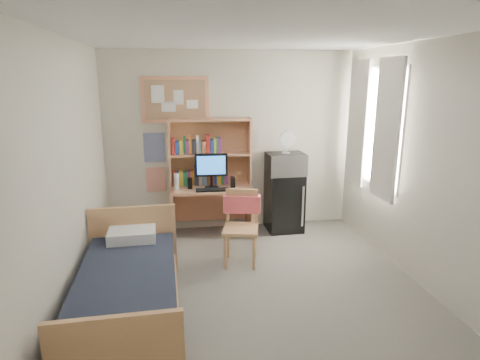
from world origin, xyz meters
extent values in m
cube|color=slate|center=(0.00, 0.00, -0.01)|extent=(3.60, 4.20, 0.02)
cube|color=white|center=(0.00, 0.00, 2.60)|extent=(3.60, 4.20, 0.02)
cube|color=beige|center=(0.00, 2.10, 1.30)|extent=(3.60, 0.04, 2.60)
cube|color=beige|center=(0.00, -2.10, 1.30)|extent=(3.60, 0.04, 2.60)
cube|color=beige|center=(-1.80, 0.00, 1.30)|extent=(0.04, 4.20, 2.60)
cube|color=beige|center=(1.80, 0.00, 1.30)|extent=(0.04, 4.20, 2.60)
cube|color=white|center=(1.75, 1.20, 1.60)|extent=(0.10, 1.40, 1.70)
cube|color=silver|center=(1.72, 0.80, 1.60)|extent=(0.04, 0.55, 1.70)
cube|color=silver|center=(1.72, 1.60, 1.60)|extent=(0.04, 0.55, 1.70)
cube|color=#A07754|center=(-0.78, 2.08, 1.92)|extent=(0.94, 0.03, 0.64)
cube|color=navy|center=(-1.10, 2.09, 1.25)|extent=(0.30, 0.01, 0.42)
cube|color=red|center=(-1.10, 2.09, 0.78)|extent=(0.28, 0.01, 0.36)
cube|color=tan|center=(-0.32, 1.79, 0.36)|extent=(1.16, 0.61, 0.71)
cube|color=tan|center=(-0.06, 0.79, 0.45)|extent=(0.54, 0.54, 0.91)
cube|color=black|center=(0.76, 1.83, 0.43)|extent=(0.52, 0.52, 0.86)
cube|color=black|center=(-1.28, -0.23, 0.25)|extent=(0.96, 1.85, 0.50)
cube|color=tan|center=(-0.32, 1.94, 1.19)|extent=(1.17, 0.33, 0.95)
cube|color=black|center=(-0.32, 1.73, 0.95)|extent=(0.45, 0.05, 0.48)
cube|color=black|center=(-0.33, 1.59, 0.73)|extent=(0.45, 0.16, 0.02)
cube|color=black|center=(-0.62, 1.74, 0.79)|extent=(0.07, 0.07, 0.16)
cube|color=black|center=(-0.02, 1.73, 0.79)|extent=(0.07, 0.07, 0.16)
cylinder|color=white|center=(-0.80, 1.71, 0.83)|extent=(0.07, 0.07, 0.23)
cube|color=#FF6165|center=(-0.01, 0.99, 0.70)|extent=(0.48, 0.24, 0.22)
cube|color=silver|center=(0.76, 1.81, 1.01)|extent=(0.54, 0.42, 0.31)
cylinder|color=white|center=(0.76, 1.81, 1.31)|extent=(0.24, 0.24, 0.29)
cube|color=white|center=(-1.30, 0.52, 0.56)|extent=(0.51, 0.36, 0.12)
camera|label=1|loc=(-0.78, -3.68, 2.21)|focal=30.00mm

